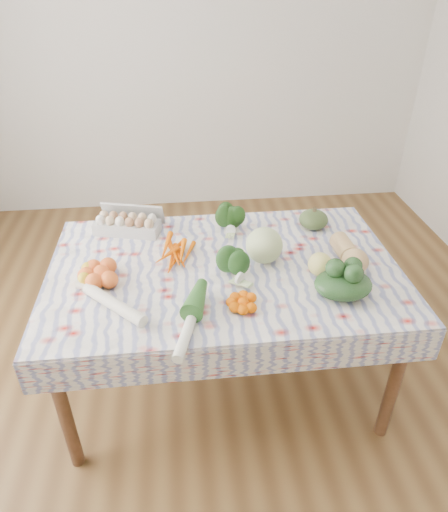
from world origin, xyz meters
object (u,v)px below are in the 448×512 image
at_px(cabbage, 264,245).
at_px(grapefruit, 320,264).
at_px(dining_table, 224,280).
at_px(butternut_squash, 349,251).
at_px(kabocha_squash, 313,219).
at_px(egg_carton, 127,225).

distance_m(cabbage, grapefruit, 0.27).
height_order(dining_table, cabbage, cabbage).
bearing_deg(butternut_squash, cabbage, 169.16).
distance_m(kabocha_squash, grapefruit, 0.44).
bearing_deg(cabbage, butternut_squash, -8.14).
height_order(dining_table, butternut_squash, butternut_squash).
height_order(dining_table, grapefruit, grapefruit).
bearing_deg(butternut_squash, dining_table, 174.23).
relative_size(kabocha_squash, cabbage, 0.89).
bearing_deg(dining_table, egg_carton, 141.93).
distance_m(dining_table, egg_carton, 0.62).
height_order(dining_table, kabocha_squash, kabocha_squash).
distance_m(egg_carton, kabocha_squash, 1.00).
height_order(egg_carton, grapefruit, grapefruit).
relative_size(egg_carton, butternut_squash, 1.28).
bearing_deg(grapefruit, butternut_squash, 25.62).
distance_m(dining_table, cabbage, 0.26).
relative_size(dining_table, kabocha_squash, 10.27).
bearing_deg(kabocha_squash, dining_table, -148.68).
height_order(cabbage, butternut_squash, cabbage).
bearing_deg(dining_table, butternut_squash, -3.08).
relative_size(dining_table, egg_carton, 4.66).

